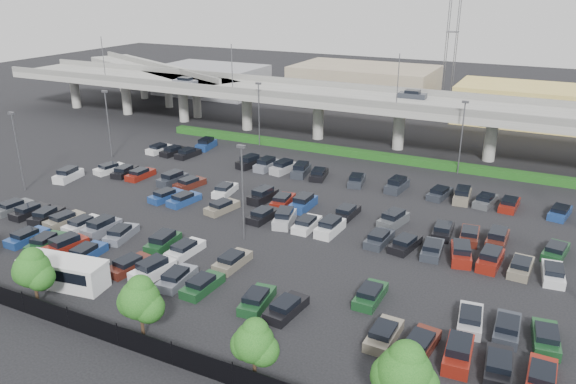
# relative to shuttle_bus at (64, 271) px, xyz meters

# --- Properties ---
(ground) EXTENTS (280.00, 280.00, 0.00)m
(ground) POSITION_rel_shuttle_bus_xyz_m (9.48, 23.25, -1.38)
(ground) COLOR black
(overpass) EXTENTS (150.00, 13.00, 15.80)m
(overpass) POSITION_rel_shuttle_bus_xyz_m (9.30, 55.26, 5.59)
(overpass) COLOR gray
(overpass) RESTS_ON ground
(on_ramp) EXTENTS (50.93, 30.13, 8.80)m
(on_ramp) POSITION_rel_shuttle_bus_xyz_m (-42.62, 66.30, 5.48)
(on_ramp) COLOR gray
(on_ramp) RESTS_ON ground
(hedge) EXTENTS (66.00, 1.60, 1.10)m
(hedge) POSITION_rel_shuttle_bus_xyz_m (9.48, 48.25, -0.83)
(hedge) COLOR #194012
(hedge) RESTS_ON ground
(fence) EXTENTS (70.00, 0.10, 2.00)m
(fence) POSITION_rel_shuttle_bus_xyz_m (9.42, -4.75, -0.48)
(fence) COLOR black
(fence) RESTS_ON ground
(tree_row) EXTENTS (65.07, 3.66, 5.94)m
(tree_row) POSITION_rel_shuttle_bus_xyz_m (10.18, -3.28, 2.14)
(tree_row) COLOR #332316
(tree_row) RESTS_ON ground
(shuttle_bus) EXTENTS (8.19, 3.80, 2.53)m
(shuttle_bus) POSITION_rel_shuttle_bus_xyz_m (0.00, 0.00, 0.00)
(shuttle_bus) COLOR silver
(shuttle_bus) RESTS_ON ground
(parked_cars) EXTENTS (63.03, 41.62, 1.67)m
(parked_cars) POSITION_rel_shuttle_bus_xyz_m (10.20, 20.05, -0.77)
(parked_cars) COLOR #292D35
(parked_cars) RESTS_ON ground
(light_poles) EXTENTS (66.90, 48.38, 10.30)m
(light_poles) POSITION_rel_shuttle_bus_xyz_m (5.35, 25.25, 4.86)
(light_poles) COLOR #525358
(light_poles) RESTS_ON ground
(distant_buildings) EXTENTS (138.00, 24.00, 9.00)m
(distant_buildings) POSITION_rel_shuttle_bus_xyz_m (21.85, 85.06, 2.36)
(distant_buildings) COLOR gray
(distant_buildings) RESTS_ON ground
(comm_tower) EXTENTS (2.40, 2.40, 30.00)m
(comm_tower) POSITION_rel_shuttle_bus_xyz_m (13.48, 97.25, 14.23)
(comm_tower) COLOR #525358
(comm_tower) RESTS_ON ground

